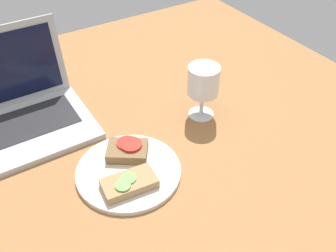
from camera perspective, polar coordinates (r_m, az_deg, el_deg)
name	(u,v)px	position (r cm, az deg, el deg)	size (l,w,h in cm)	color
wooden_table	(156,151)	(92.70, -1.86, -3.82)	(140.00, 140.00, 3.00)	#9E6B3D
plate	(129,171)	(85.48, -6.03, -6.90)	(23.69, 23.69, 1.16)	silver
sandwich_with_cucumber	(129,183)	(80.86, -5.97, -8.67)	(12.09, 7.28, 2.51)	#A88456
sandwich_with_tomato	(127,150)	(87.63, -6.21, -3.59)	(11.52, 10.85, 3.03)	brown
wine_glass	(203,83)	(95.45, 5.40, 6.58)	(8.13, 8.13, 14.82)	white
laptop	(14,111)	(102.57, -22.42, 2.07)	(34.83, 27.49, 22.84)	#ADAFB5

